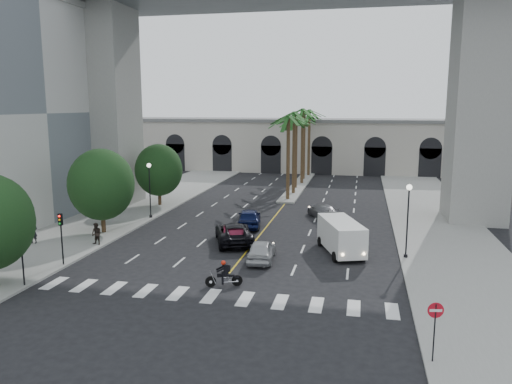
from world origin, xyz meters
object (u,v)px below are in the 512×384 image
pedestrian_b (97,234)px  do_not_enter_sign (435,320)px  pedestrian_a (33,232)px  car_b (234,234)px  car_c (234,233)px  traffic_signal_near (21,247)px  car_e (249,218)px  motorcycle_rider (225,275)px  car_a (261,250)px  cargo_van (341,235)px  lamp_post_left_far (150,186)px  traffic_signal_far (61,230)px  car_d (323,211)px  lamp_post_right (408,215)px

pedestrian_b → do_not_enter_sign: 26.44m
pedestrian_b → pedestrian_a: bearing=-160.5°
car_b → do_not_enter_sign: do_not_enter_sign is taller
car_c → pedestrian_b: 10.54m
do_not_enter_sign → traffic_signal_near: bearing=158.7°
traffic_signal_near → car_e: 20.03m
traffic_signal_near → motorcycle_rider: 12.10m
car_a → car_c: size_ratio=0.75×
cargo_van → pedestrian_a: 23.58m
lamp_post_left_far → car_b: size_ratio=1.19×
traffic_signal_near → car_c: 15.59m
lamp_post_left_far → traffic_signal_far: lamp_post_left_far is taller
traffic_signal_near → car_a: size_ratio=0.84×
traffic_signal_far → car_e: (9.80, 13.38, -1.68)m
car_c → car_b: bearing=69.7°
motorcycle_rider → car_e: car_e is taller
traffic_signal_near → car_a: bearing=32.2°
lamp_post_left_far → motorcycle_rider: size_ratio=2.49×
traffic_signal_far → do_not_enter_sign: size_ratio=1.33×
lamp_post_left_far → car_d: (16.00, 3.98, -2.56)m
car_c → pedestrian_a: (-15.06, -3.80, 0.24)m
lamp_post_right → pedestrian_a: bearing=-175.3°
lamp_post_left_far → car_c: 12.09m
lamp_post_left_far → pedestrian_a: 11.73m
lamp_post_left_far → pedestrian_b: 9.91m
traffic_signal_near → car_d: bearing=54.7°
pedestrian_b → do_not_enter_sign: size_ratio=0.62×
pedestrian_a → car_a: bearing=-8.0°
car_c → cargo_van: bearing=152.8°
car_e → pedestrian_b: pedestrian_b is taller
pedestrian_b → do_not_enter_sign: bearing=-17.9°
car_d → cargo_van: (2.26, -11.50, 0.69)m
motorcycle_rider → car_a: bearing=58.8°
motorcycle_rider → car_b: motorcycle_rider is taller
pedestrian_a → pedestrian_b: 5.04m
traffic_signal_near → car_a: 15.23m
motorcycle_rider → cargo_van: cargo_van is taller
car_c → pedestrian_b: bearing=-2.9°
car_e → traffic_signal_far: bearing=43.3°
car_c → motorcycle_rider: bearing=81.0°
car_b → car_c: car_c is taller
cargo_van → pedestrian_a: cargo_van is taller
car_b → car_d: 12.19m
lamp_post_left_far → car_d: lamp_post_left_far is taller
traffic_signal_far → pedestrian_a: 6.88m
cargo_van → pedestrian_b: size_ratio=3.56×
lamp_post_right → motorcycle_rider: lamp_post_right is taller
traffic_signal_far → car_d: 24.45m
lamp_post_right → car_a: 10.50m
car_c → car_e: bearing=-110.3°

